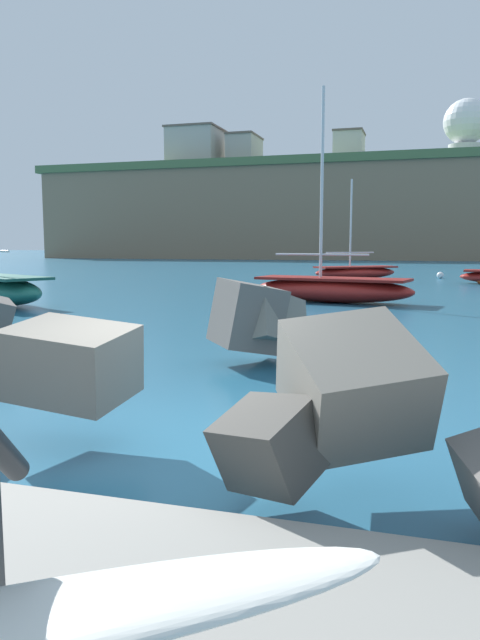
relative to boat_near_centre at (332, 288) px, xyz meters
name	(u,v)px	position (x,y,z in m)	size (l,w,h in m)	color
ground_plane	(167,450)	(0.74, -17.68, -0.54)	(400.00, 400.00, 0.00)	#235B7A
breakwater_jetty	(82,329)	(-1.25, -16.08, 0.50)	(31.94, 7.74, 2.46)	#4C4944
boat_near_centre	(332,288)	(0.00, 0.00, 0.00)	(6.63, 3.10, 8.18)	maroon
boat_mid_centre	(356,272)	(-0.80, 16.41, -0.07)	(5.74, 5.01, 6.36)	maroon
mooring_buoy_inner	(440,275)	(4.50, 18.47, -0.32)	(0.44, 0.44, 0.44)	silver
headland_bluff	(341,213)	(-10.12, 81.16, 6.91)	(94.16, 36.55, 14.86)	#847056
radar_dome	(466,127)	(9.06, 79.22, 19.69)	(6.90, 6.90, 9.69)	silver
station_building_west	(196,147)	(-32.65, 71.49, 17.37)	(8.24, 8.33, 6.09)	#B2ADA3
station_building_central	(201,158)	(-34.16, 77.83, 16.50)	(4.69, 7.35, 4.35)	#B2ADA3
station_building_east	(244,151)	(-24.81, 72.80, 16.71)	(4.51, 7.68, 4.77)	#B2ADA3
station_building_annex	(349,148)	(-8.37, 75.21, 16.79)	(4.58, 6.38, 4.93)	beige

